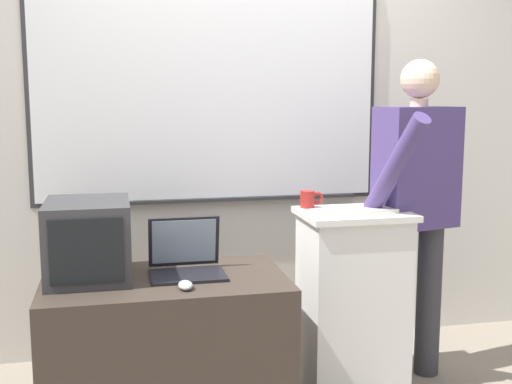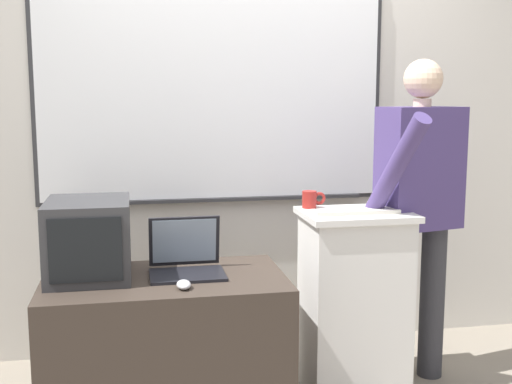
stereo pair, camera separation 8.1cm
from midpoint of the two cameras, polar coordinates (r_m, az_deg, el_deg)
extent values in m
cube|color=beige|center=(3.77, -1.47, 6.26)|extent=(6.40, 0.12, 2.67)
cube|color=#2D2D30|center=(3.66, -4.81, 8.82)|extent=(1.98, 0.02, 1.25)
cube|color=white|center=(3.66, -4.80, 8.82)|extent=(1.93, 0.02, 1.20)
cube|color=#2D2D30|center=(3.69, -4.65, -0.71)|extent=(1.74, 0.04, 0.02)
cube|color=silver|center=(3.30, 7.84, -9.85)|extent=(0.49, 0.38, 0.89)
cube|color=silver|center=(3.19, 8.01, -1.95)|extent=(0.53, 0.42, 0.03)
cube|color=#382D26|center=(3.00, -8.74, -13.89)|extent=(1.07, 0.63, 0.69)
cylinder|color=#333338|center=(3.44, 11.50, -9.88)|extent=(0.13, 0.13, 0.82)
cylinder|color=#333338|center=(3.57, 14.45, -9.27)|extent=(0.13, 0.13, 0.82)
cube|color=#473870|center=(3.35, 13.42, 2.14)|extent=(0.45, 0.31, 0.61)
cylinder|color=beige|center=(3.33, 13.61, 7.73)|extent=(0.09, 0.09, 0.04)
sphere|color=beige|center=(3.33, 13.68, 9.74)|extent=(0.19, 0.19, 0.19)
cylinder|color=#473870|center=(3.05, 11.52, 2.28)|extent=(0.18, 0.43, 0.51)
cylinder|color=#473870|center=(3.50, 16.36, 1.89)|extent=(0.08, 0.08, 0.58)
cube|color=black|center=(2.89, -6.88, -7.38)|extent=(0.33, 0.24, 0.01)
cube|color=black|center=(2.99, -7.20, -4.37)|extent=(0.33, 0.06, 0.24)
cube|color=#8C9EB2|center=(2.99, -7.18, -4.38)|extent=(0.29, 0.04, 0.21)
cube|color=beige|center=(3.13, 7.99, -1.69)|extent=(0.42, 0.11, 0.02)
ellipsoid|color=#BCBCC1|center=(2.71, -7.15, -8.22)|extent=(0.06, 0.10, 0.03)
cube|color=#333335|center=(2.92, -15.46, -4.11)|extent=(0.36, 0.43, 0.34)
cube|color=black|center=(2.70, -15.68, -5.12)|extent=(0.29, 0.01, 0.27)
cylinder|color=maroon|center=(3.25, 3.88, -0.65)|extent=(0.07, 0.07, 0.09)
torus|color=maroon|center=(3.26, 4.77, -0.54)|extent=(0.06, 0.02, 0.06)
camera|label=1|loc=(0.04, -90.80, -0.12)|focal=45.00mm
camera|label=2|loc=(0.04, 89.20, 0.12)|focal=45.00mm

